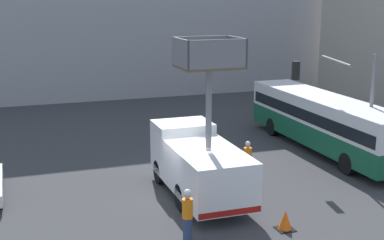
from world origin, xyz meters
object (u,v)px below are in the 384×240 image
Objects in this scene: utility_truck at (199,161)px; traffic_cone_near_truck at (285,221)px; city_bus at (324,119)px; road_worker_directing at (247,159)px; traffic_light_pole at (343,90)px; road_worker_near_truck at (187,215)px.

utility_truck reaches higher than traffic_cone_near_truck.
road_worker_directing is at bearing 121.72° from city_bus.
traffic_cone_near_truck is at bearing -136.87° from traffic_light_pole.
traffic_light_pole is 3.17× the size of road_worker_directing.
traffic_cone_near_truck is (-6.89, -8.38, -1.43)m from city_bus.
utility_truck is 3.53× the size of road_worker_near_truck.
traffic_light_pole is 9.18m from traffic_cone_near_truck.
city_bus is 2.23× the size of traffic_light_pole.
utility_truck reaches higher than city_bus.
utility_truck reaches higher than road_worker_near_truck.
utility_truck is 3.47m from road_worker_directing.
traffic_cone_near_truck is (-6.20, -5.80, -3.49)m from traffic_light_pole.
utility_truck reaches higher than traffic_light_pole.
road_worker_directing is at bearing 28.18° from utility_truck.
road_worker_near_truck is at bearing -150.63° from traffic_light_pole.
road_worker_directing is at bearing 78.96° from traffic_cone_near_truck.
utility_truck is 9.77m from city_bus.
traffic_cone_near_truck is (-1.11, -5.69, -0.53)m from road_worker_directing.
road_worker_near_truck is at bearing -4.03° from road_worker_directing.
utility_truck is at bearing -24.48° from road_worker_directing.
traffic_light_pole reaches higher than road_worker_near_truck.
city_bus reaches higher than traffic_cone_near_truck.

